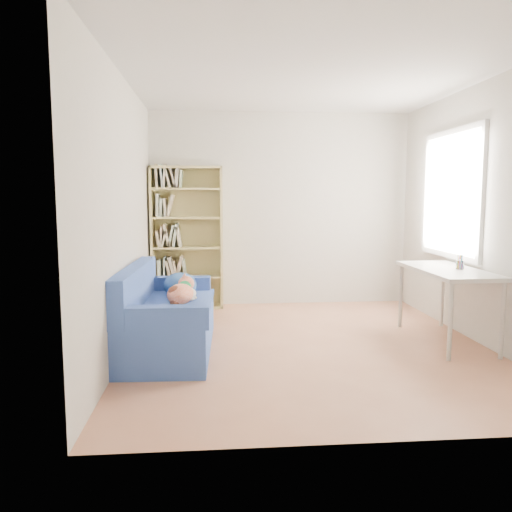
{
  "coord_description": "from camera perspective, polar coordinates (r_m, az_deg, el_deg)",
  "views": [
    {
      "loc": [
        -0.91,
        -4.76,
        1.46
      ],
      "look_at": [
        -0.47,
        0.42,
        0.85
      ],
      "focal_mm": 35.0,
      "sensor_mm": 36.0,
      "label": 1
    }
  ],
  "objects": [
    {
      "name": "ground",
      "position": [
        5.06,
        5.77,
        -10.1
      ],
      "size": [
        4.0,
        4.0,
        0.0
      ],
      "primitive_type": "plane",
      "color": "#A96A4C",
      "rests_on": "ground"
    },
    {
      "name": "room_shell",
      "position": [
        4.91,
        7.07,
        8.69
      ],
      "size": [
        3.54,
        4.04,
        2.62
      ],
      "color": "silver",
      "rests_on": "ground"
    },
    {
      "name": "sofa",
      "position": [
        4.89,
        -10.22,
        -6.93
      ],
      "size": [
        0.85,
        1.68,
        0.82
      ],
      "rotation": [
        0.0,
        0.0,
        -0.04
      ],
      "color": "navy",
      "rests_on": "ground"
    },
    {
      "name": "bookshelf",
      "position": [
        6.64,
        -7.86,
        1.43
      ],
      "size": [
        0.93,
        0.29,
        1.86
      ],
      "color": "tan",
      "rests_on": "ground"
    },
    {
      "name": "desk",
      "position": [
        5.38,
        21.03,
        -2.08
      ],
      "size": [
        0.59,
        1.29,
        0.75
      ],
      "color": "white",
      "rests_on": "ground"
    },
    {
      "name": "pen_cup",
      "position": [
        5.38,
        22.29,
        -0.8
      ],
      "size": [
        0.08,
        0.08,
        0.15
      ],
      "color": "white",
      "rests_on": "desk"
    }
  ]
}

